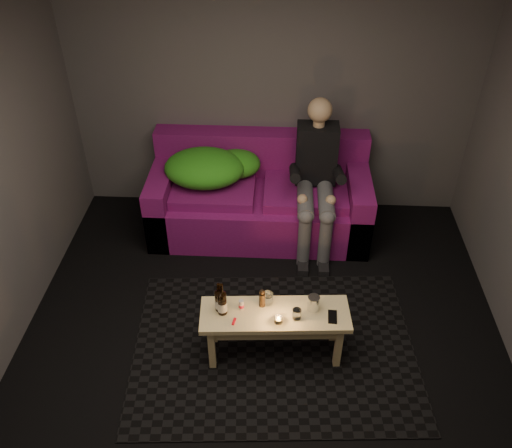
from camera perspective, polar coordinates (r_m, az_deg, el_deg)
The scene contains 17 objects.
floor at distance 4.44m, azimuth 0.48°, elevation -14.62°, with size 4.50×4.50×0.00m, color black.
room at distance 3.69m, azimuth 0.95°, elevation 7.24°, with size 4.50×4.50×4.50m.
rug at distance 4.55m, azimuth 1.91°, elevation -12.82°, with size 2.28×1.66×0.01m, color black.
sofa at distance 5.54m, azimuth 0.41°, elevation 2.73°, with size 2.17×0.98×0.93m.
green_blanket at distance 5.37m, azimuth -4.86°, elevation 6.01°, with size 0.95×0.65×0.33m.
person at distance 5.17m, azimuth 6.36°, elevation 5.15°, with size 0.39×0.90×1.45m.
coffee_table at distance 4.23m, azimuth 2.00°, elevation -10.09°, with size 1.16×0.44×0.47m.
beer_bottle_a at distance 4.13m, azimuth -3.90°, elevation -8.01°, with size 0.07×0.07×0.27m.
beer_bottle_b at distance 4.10m, azimuth -3.59°, elevation -8.25°, with size 0.07×0.07×0.29m.
salt_shaker at distance 4.17m, azimuth -1.56°, elevation -8.48°, with size 0.04×0.04×0.08m, color silver.
pepper_mill at distance 4.17m, azimuth 0.64°, elevation -7.99°, with size 0.05×0.05×0.12m, color black.
tumbler_back at distance 4.20m, azimuth 1.26°, elevation -7.82°, with size 0.08×0.08×0.10m, color white.
tealight at distance 4.09m, azimuth 2.38°, elevation -10.02°, with size 0.06×0.06×0.05m.
tumbler_front at distance 4.11m, azimuth 4.31°, elevation -9.42°, with size 0.07×0.07×0.08m, color white.
steel_cup at distance 4.17m, azimuth 6.07°, elevation -8.29°, with size 0.09×0.09×0.13m, color silver.
smartphone at distance 4.17m, azimuth 8.05°, elevation -9.65°, with size 0.07×0.14×0.01m, color black.
red_lighter at distance 4.10m, azimuth -2.33°, elevation -10.21°, with size 0.02×0.07×0.01m, color red.
Camera 1 is at (0.11, -2.71, 3.52)m, focal length 38.00 mm.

